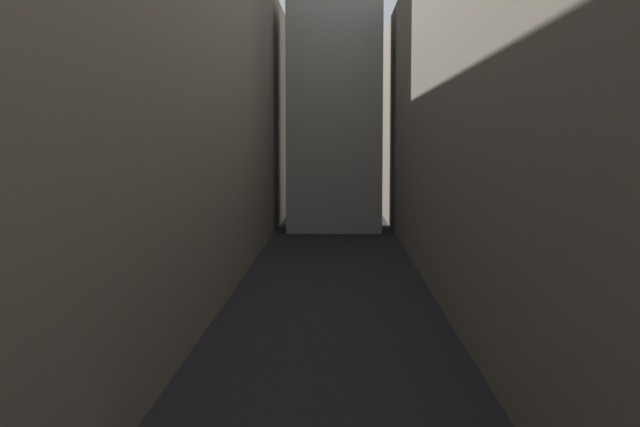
{
  "coord_description": "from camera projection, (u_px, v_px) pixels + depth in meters",
  "views": [
    {
      "loc": [
        0.32,
        9.36,
        8.26
      ],
      "look_at": [
        0.0,
        23.65,
        6.99
      ],
      "focal_mm": 44.45,
      "sensor_mm": 36.0,
      "label": 1
    }
  ],
  "objects": [
    {
      "name": "building_block_right",
      "position": [
        541.0,
        102.0,
        40.05
      ],
      "size": [
        10.29,
        108.0,
        20.64
      ],
      "primitive_type": "cube",
      "color": "#756B5B",
      "rests_on": "ground"
    },
    {
      "name": "ground_plane",
      "position": [
        331.0,
        310.0,
        39.22
      ],
      "size": [
        264.0,
        264.0,
        0.0
      ],
      "primitive_type": "plane",
      "color": "black"
    },
    {
      "name": "building_block_left",
      "position": [
        104.0,
        87.0,
        40.48
      ],
      "size": [
        12.33,
        108.0,
        22.27
      ],
      "primitive_type": "cube",
      "color": "#756B5B",
      "rests_on": "ground"
    }
  ]
}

